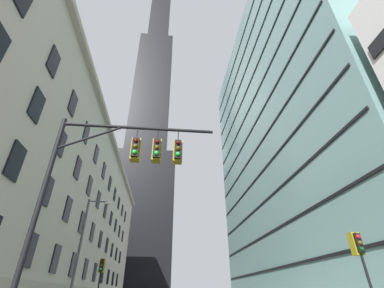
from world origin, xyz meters
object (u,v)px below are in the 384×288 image
object	(u,v)px
traffic_light_far_left	(101,269)
street_lamppost	(84,242)
traffic_light_near_right	(358,249)
traffic_signal_mast	(124,165)

from	to	relation	value
traffic_light_far_left	street_lamppost	world-z (taller)	street_lamppost
traffic_light_near_right	traffic_light_far_left	world-z (taller)	traffic_light_near_right
street_lamppost	traffic_light_far_left	bearing A→B (deg)	73.00
traffic_signal_mast	traffic_light_near_right	xyz separation A→B (m)	(11.14, 2.36, -2.76)
traffic_light_near_right	traffic_light_far_left	size ratio (longest dim) A/B	1.01
traffic_light_near_right	traffic_light_far_left	bearing A→B (deg)	140.91
traffic_light_near_right	street_lamppost	bearing A→B (deg)	150.66
traffic_signal_mast	traffic_light_far_left	distance (m)	14.56
traffic_light_far_left	street_lamppost	size ratio (longest dim) A/B	0.49
traffic_signal_mast	traffic_light_near_right	world-z (taller)	traffic_signal_mast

